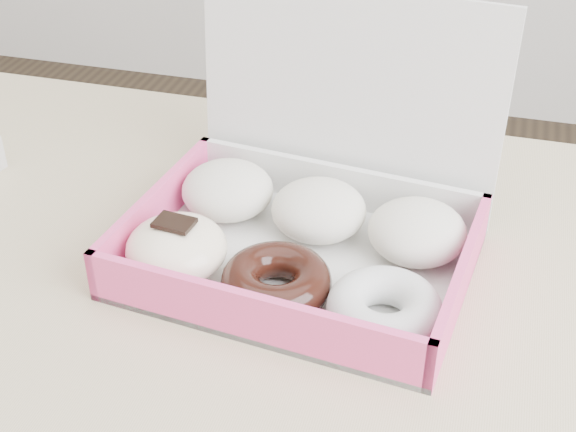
# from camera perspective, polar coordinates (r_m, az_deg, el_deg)

# --- Properties ---
(table) EXTENTS (1.20, 0.80, 0.75)m
(table) POSITION_cam_1_polar(r_m,az_deg,el_deg) (0.80, -8.69, -9.86)
(table) COLOR tan
(table) RESTS_ON ground
(donut_box) EXTENTS (0.34, 0.29, 0.23)m
(donut_box) POSITION_cam_1_polar(r_m,az_deg,el_deg) (0.76, 1.05, -0.65)
(donut_box) COLOR silver
(donut_box) RESTS_ON table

